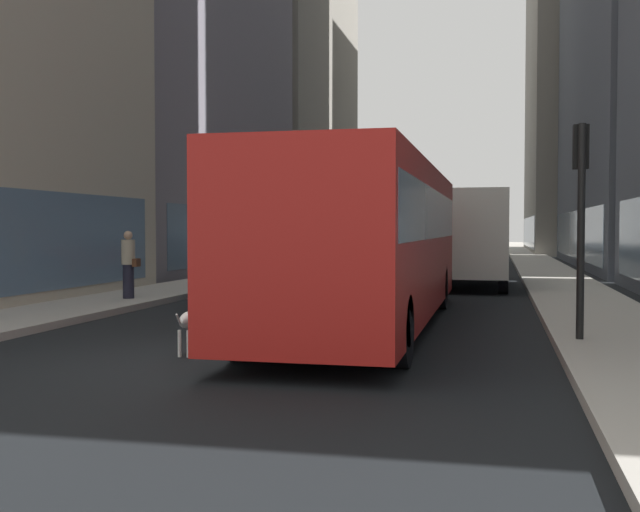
% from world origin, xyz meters
% --- Properties ---
extents(ground_plane, '(120.00, 120.00, 0.00)m').
position_xyz_m(ground_plane, '(0.00, 35.00, 0.00)').
color(ground_plane, black).
extents(sidewalk_left, '(2.40, 110.00, 0.15)m').
position_xyz_m(sidewalk_left, '(-5.70, 35.00, 0.07)').
color(sidewalk_left, '#9E9991').
rests_on(sidewalk_left, ground).
extents(sidewalk_right, '(2.40, 110.00, 0.15)m').
position_xyz_m(sidewalk_right, '(5.70, 35.00, 0.07)').
color(sidewalk_right, '#ADA89E').
rests_on(sidewalk_right, ground).
extents(building_left_mid, '(8.53, 17.68, 22.34)m').
position_xyz_m(building_left_mid, '(-11.90, 22.23, 11.16)').
color(building_left_mid, slate).
rests_on(building_left_mid, ground).
extents(building_left_far, '(8.26, 19.43, 33.73)m').
position_xyz_m(building_left_far, '(-11.90, 42.64, 16.86)').
color(building_left_far, gray).
rests_on(building_left_far, ground).
extents(building_right_far, '(11.47, 22.03, 28.85)m').
position_xyz_m(building_right_far, '(11.90, 53.54, 14.42)').
color(building_right_far, gray).
rests_on(building_right_far, ground).
extents(transit_bus, '(2.78, 11.53, 3.05)m').
position_xyz_m(transit_bus, '(1.20, 4.10, 1.78)').
color(transit_bus, red).
rests_on(transit_bus, ground).
extents(car_grey_wagon, '(1.72, 4.39, 1.62)m').
position_xyz_m(car_grey_wagon, '(-1.20, 27.82, 0.82)').
color(car_grey_wagon, slate).
rests_on(car_grey_wagon, ground).
extents(car_black_suv, '(1.75, 4.20, 1.62)m').
position_xyz_m(car_black_suv, '(2.80, 29.67, 0.82)').
color(car_black_suv, black).
rests_on(car_black_suv, ground).
extents(car_blue_hatchback, '(1.88, 4.51, 1.62)m').
position_xyz_m(car_blue_hatchback, '(-2.80, 9.34, 0.82)').
color(car_blue_hatchback, '#4C6BB7').
rests_on(car_blue_hatchback, ground).
extents(car_red_coupe, '(1.92, 3.95, 1.62)m').
position_xyz_m(car_red_coupe, '(-1.20, 16.60, 0.82)').
color(car_red_coupe, red).
rests_on(car_red_coupe, ground).
extents(car_white_van, '(1.75, 3.93, 1.62)m').
position_xyz_m(car_white_van, '(-1.20, 22.62, 0.82)').
color(car_white_van, silver).
rests_on(car_white_van, ground).
extents(car_yellow_taxi, '(1.83, 4.71, 1.62)m').
position_xyz_m(car_yellow_taxi, '(-2.80, 47.19, 0.82)').
color(car_yellow_taxi, yellow).
rests_on(car_yellow_taxi, ground).
extents(box_truck, '(2.30, 7.50, 3.05)m').
position_xyz_m(box_truck, '(2.80, 14.94, 1.67)').
color(box_truck, silver).
rests_on(box_truck, ground).
extents(dalmatian_dog, '(0.22, 0.96, 0.72)m').
position_xyz_m(dalmatian_dog, '(-0.88, 0.35, 0.51)').
color(dalmatian_dog, white).
rests_on(dalmatian_dog, ground).
extents(pedestrian_with_handbag, '(0.45, 0.34, 1.69)m').
position_xyz_m(pedestrian_with_handbag, '(-5.35, 7.01, 1.01)').
color(pedestrian_with_handbag, '#1E1E2D').
rests_on(pedestrian_with_handbag, sidewalk_left).
extents(traffic_light_near, '(0.24, 0.41, 3.40)m').
position_xyz_m(traffic_light_near, '(4.90, 2.35, 2.44)').
color(traffic_light_near, black).
rests_on(traffic_light_near, sidewalk_right).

